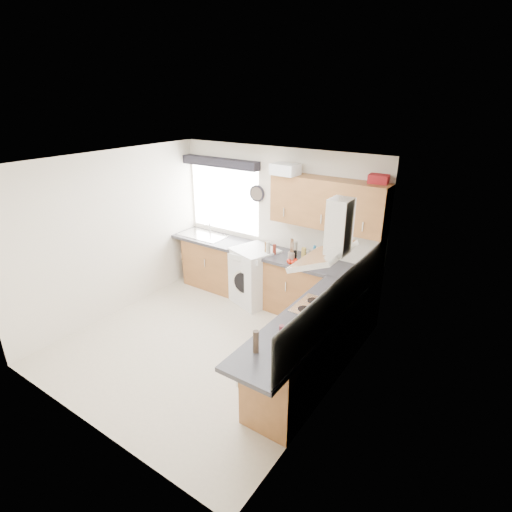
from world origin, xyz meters
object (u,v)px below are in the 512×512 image
Objects in this scene: upper_cabinets at (328,203)px; washing_machine at (255,276)px; extractor_hood at (331,241)px; oven at (316,343)px.

washing_machine is (-1.10, -0.23, -1.33)m from upper_cabinets.
extractor_hood is 1.48m from upper_cabinets.
upper_cabinets is 1.81× the size of washing_machine.
oven is at bearing 180.00° from extractor_hood.
extractor_hood is 2.44m from washing_machine.
oven is 1.98m from washing_machine.
washing_machine is at bearing 147.85° from extractor_hood.
upper_cabinets is 1.74m from washing_machine.
oven is 1.35m from extractor_hood.
upper_cabinets is at bearing 116.13° from extractor_hood.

